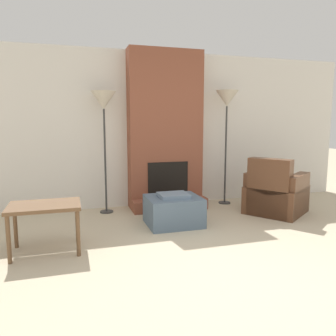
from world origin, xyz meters
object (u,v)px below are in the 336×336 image
side_table (45,211)px  floor_lamp_left (104,104)px  floor_lamp_right (227,102)px  ottoman (173,210)px  armchair (275,195)px

side_table → floor_lamp_left: bearing=60.5°
floor_lamp_left → floor_lamp_right: floor_lamp_right is taller
floor_lamp_left → ottoman: bearing=-47.4°
floor_lamp_left → side_table: bearing=-119.5°
armchair → floor_lamp_left: (-2.54, 0.82, 1.41)m
side_table → floor_lamp_left: (0.81, 1.44, 1.23)m
side_table → ottoman: bearing=17.6°
ottoman → side_table: (-1.65, -0.52, 0.26)m
ottoman → side_table: bearing=-162.4°
floor_lamp_right → side_table: bearing=-153.6°
ottoman → floor_lamp_right: 2.19m
armchair → floor_lamp_right: bearing=-6.2°
ottoman → side_table: side_table is taller
floor_lamp_left → floor_lamp_right: size_ratio=0.97×
side_table → floor_lamp_right: 3.48m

